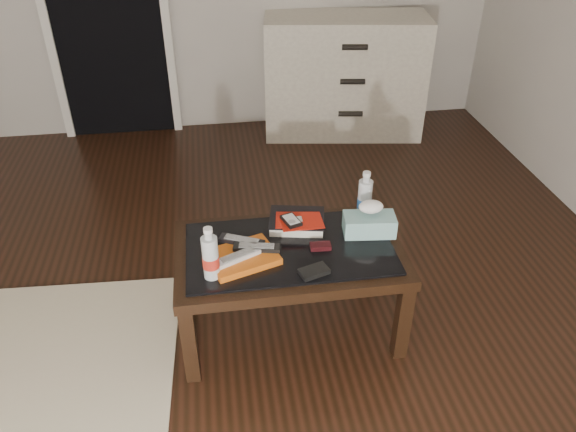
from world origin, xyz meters
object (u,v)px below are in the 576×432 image
object	(u,v)px
tissue_box	(369,224)
dresser	(344,76)
water_bottle_left	(210,253)
water_bottle_right	(365,195)
textbook	(297,221)
coffee_table	(289,259)

from	to	relation	value
tissue_box	dresser	bearing A→B (deg)	86.00
water_bottle_left	water_bottle_right	size ratio (longest dim) A/B	1.00
dresser	textbook	bearing A→B (deg)	-100.96
water_bottle_right	tissue_box	bearing A→B (deg)	-94.68
textbook	water_bottle_left	world-z (taller)	water_bottle_left
textbook	water_bottle_right	bearing A→B (deg)	16.74
tissue_box	water_bottle_left	bearing A→B (deg)	-157.73
dresser	water_bottle_right	size ratio (longest dim) A/B	5.29
textbook	water_bottle_left	xyz separation A→B (m)	(-0.40, -0.31, 0.10)
dresser	textbook	world-z (taller)	dresser
textbook	dresser	bearing A→B (deg)	81.98
textbook	tissue_box	world-z (taller)	tissue_box
coffee_table	dresser	size ratio (longest dim) A/B	0.79
water_bottle_left	tissue_box	bearing A→B (deg)	16.02
water_bottle_left	coffee_table	bearing A→B (deg)	23.47
water_bottle_left	water_bottle_right	xyz separation A→B (m)	(0.72, 0.34, 0.00)
water_bottle_left	tissue_box	xyz separation A→B (m)	(0.71, 0.20, -0.07)
tissue_box	textbook	bearing A→B (deg)	167.82
water_bottle_right	coffee_table	bearing A→B (deg)	-153.38
water_bottle_right	tissue_box	xyz separation A→B (m)	(-0.01, -0.14, -0.07)
coffee_table	dresser	bearing A→B (deg)	70.66
dresser	water_bottle_right	bearing A→B (deg)	-92.31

